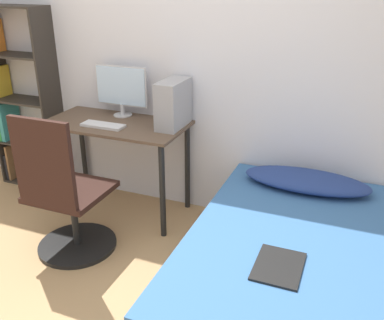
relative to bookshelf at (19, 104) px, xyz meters
The scene contains 11 objects.
ground_plane 2.25m from the bookshelf, 40.98° to the right, with size 14.00×14.00×0.00m, color tan.
wall_back 1.67m from the bookshelf, ahead, with size 8.00×0.05×2.50m.
desk 1.13m from the bookshelf, ahead, with size 1.14×0.58×0.78m.
bookshelf is the anchor object (origin of this frame).
office_chair 1.44m from the bookshelf, 37.45° to the right, with size 0.57×0.57×1.06m.
bed 2.80m from the bookshelf, 16.76° to the right, with size 1.15×1.86×0.47m.
pillow 2.64m from the bookshelf, ahead, with size 0.87×0.36×0.11m.
magazine 2.87m from the bookshelf, 22.60° to the right, with size 0.24×0.32×0.01m.
monitor 1.09m from the bookshelf, ahead, with size 0.47×0.15×0.41m.
keyboard 1.11m from the bookshelf, 14.22° to the right, with size 0.35×0.12×0.02m.
pc_tower 1.59m from the bookshelf, ahead, with size 0.16×0.36×0.36m.
Camera 1 is at (1.30, -1.55, 1.85)m, focal length 40.00 mm.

